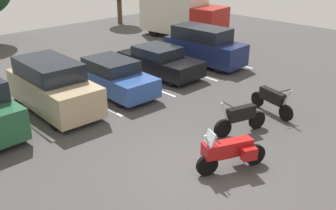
{
  "coord_description": "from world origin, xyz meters",
  "views": [
    {
      "loc": [
        -7.61,
        -6.19,
        6.21
      ],
      "look_at": [
        0.84,
        2.51,
        1.04
      ],
      "focal_mm": 41.0,
      "sensor_mm": 36.0,
      "label": 1
    }
  ],
  "objects": [
    {
      "name": "box_truck",
      "position": [
        11.74,
        12.42,
        1.57
      ],
      "size": [
        2.99,
        6.3,
        3.01
      ],
      "color": "#A51E19",
      "rests_on": "ground"
    },
    {
      "name": "car_navy",
      "position": [
        8.01,
        7.08,
        1.0
      ],
      "size": [
        1.98,
        4.59,
        2.02
      ],
      "color": "navy",
      "rests_on": "ground"
    },
    {
      "name": "ground",
      "position": [
        0.0,
        0.0,
        -0.05
      ],
      "size": [
        44.0,
        44.0,
        0.1
      ],
      "primitive_type": "cube",
      "color": "#423F3F"
    },
    {
      "name": "motorcycle_second",
      "position": [
        2.61,
        0.71,
        0.58
      ],
      "size": [
        2.09,
        0.83,
        1.31
      ],
      "color": "black",
      "rests_on": "ground"
    },
    {
      "name": "car_blue",
      "position": [
        1.81,
        7.03,
        0.74
      ],
      "size": [
        1.89,
        4.59,
        1.52
      ],
      "color": "#2D519E",
      "rests_on": "ground"
    },
    {
      "name": "parking_stripes",
      "position": [
        -0.95,
        7.09,
        0.0
      ],
      "size": [
        20.55,
        4.78,
        0.01
      ],
      "color": "silver",
      "rests_on": "ground"
    },
    {
      "name": "motorcycle_touring",
      "position": [
        0.42,
        -0.5,
        0.65
      ],
      "size": [
        2.13,
        1.19,
        1.38
      ],
      "color": "black",
      "rests_on": "ground"
    },
    {
      "name": "car_tan",
      "position": [
        -1.01,
        7.11,
        0.98
      ],
      "size": [
        2.06,
        4.75,
        2.0
      ],
      "color": "tan",
      "rests_on": "ground"
    },
    {
      "name": "motorcycle_third",
      "position": [
        4.87,
        0.85,
        0.57
      ],
      "size": [
        0.79,
        2.15,
        1.26
      ],
      "color": "black",
      "rests_on": "ground"
    },
    {
      "name": "car_black",
      "position": [
        5.02,
        7.42,
        0.69
      ],
      "size": [
        1.95,
        4.54,
        1.42
      ],
      "color": "black",
      "rests_on": "ground"
    }
  ]
}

